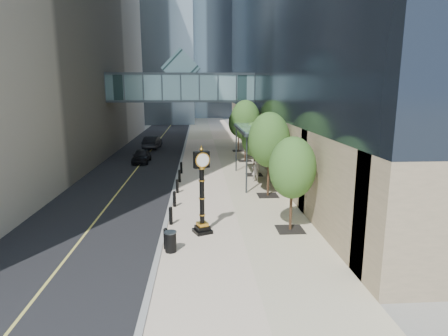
{
  "coord_description": "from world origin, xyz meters",
  "views": [
    {
      "loc": [
        -1.1,
        -15.29,
        7.25
      ],
      "look_at": [
        0.23,
        4.71,
        3.06
      ],
      "focal_mm": 30.0,
      "sensor_mm": 36.0,
      "label": 1
    }
  ],
  "objects_px": {
    "street_clock": "(202,197)",
    "trash_bin": "(171,242)",
    "car_near": "(141,156)",
    "pedestrian": "(255,171)",
    "car_far": "(152,142)"
  },
  "relations": [
    {
      "from": "street_clock",
      "to": "trash_bin",
      "type": "distance_m",
      "value": 3.02
    },
    {
      "from": "street_clock",
      "to": "car_near",
      "type": "xyz_separation_m",
      "value": [
        -5.97,
        19.64,
        -1.28
      ]
    },
    {
      "from": "car_near",
      "to": "pedestrian",
      "type": "bearing_deg",
      "value": -40.47
    },
    {
      "from": "street_clock",
      "to": "car_far",
      "type": "bearing_deg",
      "value": 78.6
    },
    {
      "from": "street_clock",
      "to": "car_far",
      "type": "distance_m",
      "value": 29.68
    },
    {
      "from": "car_near",
      "to": "street_clock",
      "type": "bearing_deg",
      "value": -73.0
    },
    {
      "from": "trash_bin",
      "to": "pedestrian",
      "type": "relative_size",
      "value": 0.53
    },
    {
      "from": "trash_bin",
      "to": "car_far",
      "type": "bearing_deg",
      "value": 98.26
    },
    {
      "from": "street_clock",
      "to": "car_near",
      "type": "distance_m",
      "value": 20.57
    },
    {
      "from": "pedestrian",
      "to": "car_far",
      "type": "xyz_separation_m",
      "value": [
        -10.35,
        18.24,
        -0.11
      ]
    },
    {
      "from": "trash_bin",
      "to": "car_far",
      "type": "height_order",
      "value": "car_far"
    },
    {
      "from": "street_clock",
      "to": "car_far",
      "type": "height_order",
      "value": "street_clock"
    },
    {
      "from": "trash_bin",
      "to": "car_near",
      "type": "bearing_deg",
      "value": 101.68
    },
    {
      "from": "street_clock",
      "to": "trash_bin",
      "type": "relative_size",
      "value": 4.91
    },
    {
      "from": "street_clock",
      "to": "car_near",
      "type": "bearing_deg",
      "value": 83.85
    }
  ]
}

